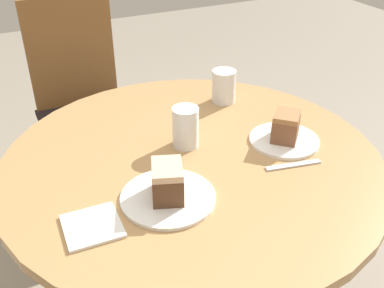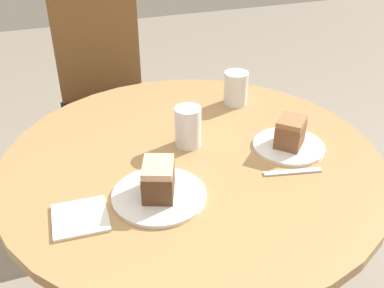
# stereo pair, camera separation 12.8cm
# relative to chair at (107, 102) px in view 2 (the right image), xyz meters

# --- Properties ---
(table) EXTENTS (1.10, 1.10, 0.76)m
(table) POSITION_rel_chair_xyz_m (0.10, -0.94, 0.05)
(table) COLOR tan
(table) RESTS_ON ground_plane
(chair) EXTENTS (0.42, 0.45, 1.00)m
(chair) POSITION_rel_chair_xyz_m (0.00, 0.00, 0.00)
(chair) COLOR brown
(chair) RESTS_ON ground_plane
(plate_near) EXTENTS (0.21, 0.21, 0.01)m
(plate_near) POSITION_rel_chair_xyz_m (0.39, -0.99, 0.25)
(plate_near) COLOR white
(plate_near) RESTS_ON table
(plate_far) EXTENTS (0.24, 0.24, 0.01)m
(plate_far) POSITION_rel_chair_xyz_m (-0.04, -1.09, 0.25)
(plate_far) COLOR white
(plate_far) RESTS_ON table
(cake_slice_near) EXTENTS (0.11, 0.11, 0.09)m
(cake_slice_near) POSITION_rel_chair_xyz_m (0.39, -0.99, 0.30)
(cake_slice_near) COLOR brown
(cake_slice_near) RESTS_ON plate_near
(cake_slice_far) EXTENTS (0.11, 0.12, 0.09)m
(cake_slice_far) POSITION_rel_chair_xyz_m (-0.04, -1.09, 0.30)
(cake_slice_far) COLOR brown
(cake_slice_far) RESTS_ON plate_far
(glass_lemonade) EXTENTS (0.08, 0.08, 0.12)m
(glass_lemonade) POSITION_rel_chair_xyz_m (0.11, -0.88, 0.30)
(glass_lemonade) COLOR silver
(glass_lemonade) RESTS_ON table
(glass_water) EXTENTS (0.08, 0.08, 0.12)m
(glass_water) POSITION_rel_chair_xyz_m (0.36, -0.67, 0.30)
(glass_water) COLOR silver
(glass_water) RESTS_ON table
(napkin_stack) EXTENTS (0.13, 0.13, 0.01)m
(napkin_stack) POSITION_rel_chair_xyz_m (-0.24, -1.11, 0.25)
(napkin_stack) COLOR white
(napkin_stack) RESTS_ON table
(fork) EXTENTS (0.16, 0.05, 0.00)m
(fork) POSITION_rel_chair_xyz_m (0.34, -1.11, 0.25)
(fork) COLOR silver
(fork) RESTS_ON table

